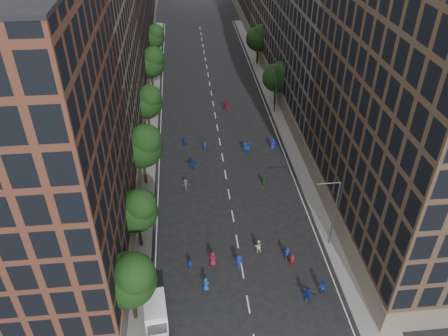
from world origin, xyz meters
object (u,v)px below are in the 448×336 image
object	(u,v)px
streetlamp_near	(333,210)
skater_1	(287,254)
skater_0	(206,285)
skater_2	(322,287)
streetlamp_far	(275,86)
cargo_van	(156,315)

from	to	relation	value
streetlamp_near	skater_1	xyz separation A→B (m)	(-5.20, -1.83, -4.29)
streetlamp_near	skater_0	world-z (taller)	streetlamp_near
skater_1	skater_2	xyz separation A→B (m)	(2.58, -4.93, 0.03)
streetlamp_far	skater_1	distance (m)	35.48
streetlamp_far	skater_1	world-z (taller)	streetlamp_far
streetlamp_far	skater_0	bearing A→B (deg)	-110.74
skater_0	skater_1	size ratio (longest dim) A/B	0.96
streetlamp_far	skater_2	world-z (taller)	streetlamp_far
cargo_van	skater_0	world-z (taller)	cargo_van
streetlamp_near	skater_2	bearing A→B (deg)	-111.22
skater_1	skater_2	bearing A→B (deg)	121.31
streetlamp_near	streetlamp_far	size ratio (longest dim) A/B	1.00
cargo_van	skater_2	size ratio (longest dim) A/B	2.75
skater_0	skater_1	world-z (taller)	skater_1
streetlamp_far	cargo_van	xyz separation A→B (m)	(-19.47, -41.89, -3.84)
streetlamp_far	skater_2	xyz separation A→B (m)	(-2.62, -39.76, -4.27)
streetlamp_far	skater_0	xyz separation A→B (m)	(-14.49, -38.26, -4.33)
streetlamp_far	skater_2	size ratio (longest dim) A/B	5.03
skater_2	skater_1	bearing A→B (deg)	-59.56
skater_1	skater_2	size ratio (longest dim) A/B	0.97
skater_0	streetlamp_far	bearing A→B (deg)	-93.71
skater_0	skater_1	distance (m)	9.90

